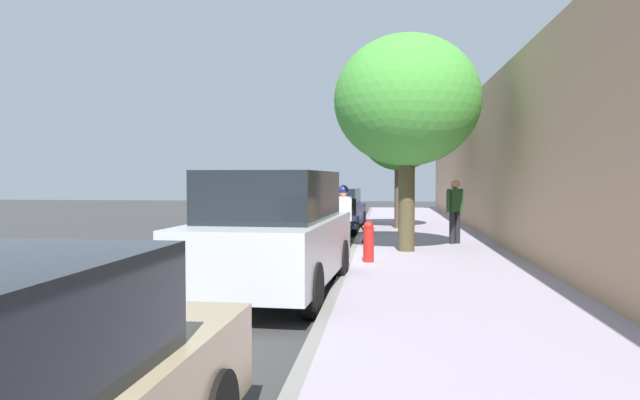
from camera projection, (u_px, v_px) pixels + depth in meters
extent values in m
plane|color=#353535|center=(272.00, 263.00, 13.31)|extent=(71.42, 71.42, 0.00)
cube|color=#9B90A2|center=(438.00, 262.00, 12.92)|extent=(3.64, 44.63, 0.16)
cube|color=gray|center=(350.00, 260.00, 13.13)|extent=(0.16, 44.63, 0.16)
cube|color=white|center=(42.00, 300.00, 9.22)|extent=(0.14, 2.20, 0.01)
cube|color=white|center=(148.00, 262.00, 13.39)|extent=(0.14, 2.20, 0.01)
cube|color=white|center=(205.00, 242.00, 17.56)|extent=(0.14, 2.20, 0.01)
cube|color=white|center=(239.00, 230.00, 21.74)|extent=(0.14, 2.20, 0.01)
cube|color=white|center=(262.00, 221.00, 25.91)|extent=(0.14, 2.20, 0.01)
cube|color=white|center=(279.00, 215.00, 30.08)|extent=(0.14, 2.20, 0.01)
cube|color=white|center=(292.00, 211.00, 34.26)|extent=(0.14, 2.20, 0.01)
cube|color=white|center=(283.00, 263.00, 13.28)|extent=(0.12, 44.63, 0.01)
cube|color=tan|center=(538.00, 156.00, 12.62)|extent=(0.50, 44.63, 4.71)
cube|color=#B7BABF|center=(274.00, 247.00, 9.56)|extent=(2.17, 4.80, 0.90)
cube|color=black|center=(274.00, 195.00, 9.53)|extent=(1.85, 3.19, 0.76)
cylinder|color=black|center=(340.00, 261.00, 10.87)|extent=(0.26, 0.77, 0.76)
cylinder|color=black|center=(247.00, 259.00, 11.15)|extent=(0.26, 0.77, 0.76)
cylinder|color=black|center=(312.00, 291.00, 8.00)|extent=(0.26, 0.77, 0.76)
cylinder|color=black|center=(187.00, 287.00, 8.28)|extent=(0.26, 0.77, 0.76)
cube|color=navy|center=(336.00, 215.00, 20.97)|extent=(1.97, 4.48, 0.64)
cube|color=black|center=(336.00, 197.00, 20.94)|extent=(1.65, 2.17, 0.60)
cylinder|color=black|center=(362.00, 220.00, 22.20)|extent=(0.25, 0.67, 0.66)
cylinder|color=black|center=(319.00, 219.00, 22.45)|extent=(0.25, 0.67, 0.66)
cylinder|color=black|center=(355.00, 226.00, 19.50)|extent=(0.25, 0.67, 0.66)
cylinder|color=black|center=(306.00, 225.00, 19.75)|extent=(0.25, 0.67, 0.66)
torus|color=black|center=(319.00, 238.00, 15.18)|extent=(0.62, 0.48, 0.74)
torus|color=black|center=(353.00, 236.00, 15.71)|extent=(0.62, 0.48, 0.74)
cylinder|color=black|center=(332.00, 233.00, 15.38)|extent=(0.54, 0.42, 0.55)
cylinder|color=black|center=(344.00, 233.00, 15.56)|extent=(0.13, 0.11, 0.51)
cylinder|color=black|center=(334.00, 224.00, 15.39)|extent=(0.60, 0.47, 0.05)
cylinder|color=black|center=(348.00, 239.00, 15.63)|extent=(0.30, 0.24, 0.20)
cylinder|color=black|center=(350.00, 230.00, 15.65)|extent=(0.23, 0.19, 0.35)
cylinder|color=black|center=(321.00, 231.00, 15.19)|extent=(0.11, 0.10, 0.36)
cube|color=black|center=(346.00, 222.00, 15.58)|extent=(0.25, 0.22, 0.05)
cylinder|color=black|center=(322.00, 221.00, 15.20)|extent=(0.30, 0.38, 0.03)
cylinder|color=#C6B284|center=(341.00, 236.00, 15.06)|extent=(0.15, 0.15, 0.83)
cylinder|color=#C6B284|center=(346.00, 237.00, 14.89)|extent=(0.15, 0.15, 0.83)
cube|color=white|center=(343.00, 208.00, 14.95)|extent=(0.42, 0.44, 0.59)
cylinder|color=white|center=(337.00, 209.00, 15.16)|extent=(0.10, 0.10, 0.56)
cylinder|color=white|center=(350.00, 210.00, 14.74)|extent=(0.10, 0.10, 0.56)
sphere|color=#BB7D50|center=(343.00, 192.00, 14.93)|extent=(0.23, 0.23, 0.23)
sphere|color=navy|center=(343.00, 190.00, 14.93)|extent=(0.26, 0.26, 0.26)
cube|color=black|center=(350.00, 207.00, 15.06)|extent=(0.33, 0.34, 0.44)
cylinder|color=#483F26|center=(406.00, 196.00, 14.17)|extent=(0.39, 0.39, 2.61)
ellipsoid|color=green|center=(407.00, 100.00, 14.08)|extent=(3.44, 3.44, 3.09)
cylinder|color=brown|center=(400.00, 191.00, 20.64)|extent=(0.35, 0.35, 2.56)
ellipsoid|color=#327B1E|center=(400.00, 131.00, 20.57)|extent=(2.77, 2.77, 2.68)
cylinder|color=black|center=(457.00, 227.00, 15.86)|extent=(0.15, 0.15, 0.84)
cylinder|color=black|center=(452.00, 228.00, 15.74)|extent=(0.15, 0.15, 0.84)
cube|color=#264C26|center=(455.00, 200.00, 15.77)|extent=(0.44, 0.42, 0.60)
cylinder|color=#264C26|center=(462.00, 201.00, 15.92)|extent=(0.10, 0.10, 0.57)
cylinder|color=#264C26|center=(448.00, 202.00, 15.62)|extent=(0.10, 0.10, 0.57)
sphere|color=tan|center=(455.00, 184.00, 15.76)|extent=(0.24, 0.24, 0.24)
cylinder|color=red|center=(369.00, 245.00, 12.34)|extent=(0.22, 0.22, 0.70)
sphere|color=red|center=(369.00, 226.00, 12.32)|extent=(0.20, 0.20, 0.20)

